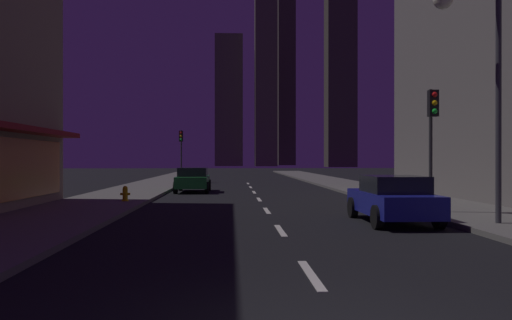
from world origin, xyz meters
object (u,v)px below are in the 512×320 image
Objects in this scene: fire_hydrant_far_left at (125,194)px; street_lamp_right at (470,49)px; car_parked_near at (393,199)px; traffic_light_far_left at (181,144)px; traffic_light_near_right at (432,123)px; car_parked_far at (193,180)px.

street_lamp_right reaches higher than fire_hydrant_far_left.
traffic_light_far_left reaches higher than car_parked_near.
traffic_light_far_left is at bearing 113.72° from traffic_light_near_right.
traffic_light_far_left is at bearing 88.85° from fire_hydrant_far_left.
car_parked_near and car_parked_far have the same top height.
traffic_light_near_right is at bearing 87.66° from street_lamp_right.
car_parked_near is at bearing 143.33° from street_lamp_right.
traffic_light_far_left is (-1.90, 12.06, 2.45)m from car_parked_far.
traffic_light_near_right reaches higher than fire_hydrant_far_left.
car_parked_far is 18.78m from street_lamp_right.
street_lamp_right is at bearing -92.34° from traffic_light_near_right.
traffic_light_near_right is (11.40, -5.03, 2.74)m from fire_hydrant_far_left.
fire_hydrant_far_left is 0.10× the size of street_lamp_right.
traffic_light_near_right is 0.64× the size of street_lamp_right.
fire_hydrant_far_left is 14.56m from street_lamp_right.
traffic_light_far_left is (0.40, 20.01, 2.74)m from fire_hydrant_far_left.
traffic_light_far_left is (-9.10, 26.65, 2.45)m from car_parked_near.
traffic_light_near_right is 1.00× the size of traffic_light_far_left.
car_parked_far is 6.48× the size of fire_hydrant_far_left.
traffic_light_far_left is (-11.00, 25.04, 0.00)m from traffic_light_near_right.
traffic_light_far_left is 30.08m from street_lamp_right.
car_parked_near is at bearing -34.96° from fire_hydrant_far_left.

